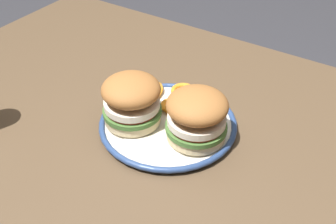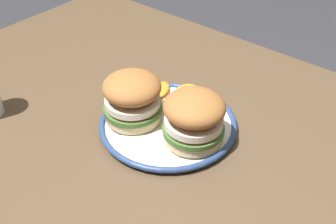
{
  "view_description": "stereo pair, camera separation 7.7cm",
  "coord_description": "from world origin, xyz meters",
  "views": [
    {
      "loc": [
        0.38,
        -0.58,
        1.31
      ],
      "look_at": [
        0.02,
        -0.02,
        0.79
      ],
      "focal_mm": 45.31,
      "sensor_mm": 36.0,
      "label": 1
    },
    {
      "loc": [
        0.44,
        -0.54,
        1.31
      ],
      "look_at": [
        0.02,
        -0.02,
        0.79
      ],
      "focal_mm": 45.31,
      "sensor_mm": 36.0,
      "label": 2
    }
  ],
  "objects": [
    {
      "name": "sandwich_half_left",
      "position": [
        0.09,
        -0.03,
        0.82
      ],
      "size": [
        0.14,
        0.14,
        0.1
      ],
      "color": "beige",
      "rests_on": "dinner_plate"
    },
    {
      "name": "dining_table",
      "position": [
        0.0,
        0.0,
        0.64
      ],
      "size": [
        1.27,
        0.8,
        0.75
      ],
      "color": "brown",
      "rests_on": "ground"
    },
    {
      "name": "sandwich_half_right",
      "position": [
        -0.04,
        -0.06,
        0.82
      ],
      "size": [
        0.14,
        0.14,
        0.1
      ],
      "color": "beige",
      "rests_on": "dinner_plate"
    },
    {
      "name": "orange_peel_curled",
      "position": [
        -0.01,
        0.08,
        0.77
      ],
      "size": [
        0.08,
        0.08,
        0.01
      ],
      "color": "orange",
      "rests_on": "dinner_plate"
    },
    {
      "name": "orange_peel_strip_short",
      "position": [
        0.04,
        0.05,
        0.77
      ],
      "size": [
        0.06,
        0.04,
        0.01
      ],
      "color": "orange",
      "rests_on": "dinner_plate"
    },
    {
      "name": "orange_peel_strip_long",
      "position": [
        -0.06,
        0.05,
        0.77
      ],
      "size": [
        0.06,
        0.07,
        0.01
      ],
      "color": "orange",
      "rests_on": "dinner_plate"
    },
    {
      "name": "dinner_plate",
      "position": [
        0.02,
        -0.02,
        0.76
      ],
      "size": [
        0.28,
        0.28,
        0.02
      ],
      "color": "silver",
      "rests_on": "dining_table"
    },
    {
      "name": "orange_peel_small_curl",
      "position": [
        0.0,
        0.02,
        0.77
      ],
      "size": [
        0.07,
        0.07,
        0.01
      ],
      "color": "orange",
      "rests_on": "dinner_plate"
    }
  ]
}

